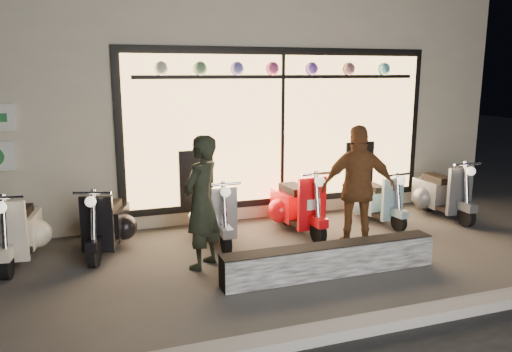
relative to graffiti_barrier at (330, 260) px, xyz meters
The scene contains 12 objects.
ground 0.79m from the graffiti_barrier, 122.17° to the left, with size 40.00×40.00×0.00m, color #383533.
kerb 1.42m from the graffiti_barrier, 106.85° to the right, with size 40.00×0.25×0.12m, color slate.
shop_building 5.96m from the graffiti_barrier, 94.11° to the left, with size 10.20×6.23×4.20m.
graffiti_barrier is the anchor object (origin of this frame).
scooter_silver 2.11m from the graffiti_barrier, 118.72° to the left, with size 0.43×1.32×0.95m.
scooter_red 1.88m from the graffiti_barrier, 80.01° to the left, with size 0.51×1.42×1.01m.
scooter_black 3.16m from the graffiti_barrier, 143.49° to the left, with size 0.70×1.32×0.95m.
scooter_cream 4.14m from the graffiti_barrier, 152.84° to the left, with size 0.54×1.37×0.98m.
scooter_blue 2.57m from the graffiti_barrier, 46.21° to the left, with size 0.47×1.24×0.88m.
scooter_grey 3.53m from the graffiti_barrier, 30.37° to the left, with size 0.45×1.39×1.00m.
man 1.76m from the graffiti_barrier, 150.84° to the left, with size 0.62×0.41×1.71m, color black.
woman 1.31m from the graffiti_barrier, 43.32° to the left, with size 1.03×0.43×1.76m, color brown.
Camera 1 is at (-2.38, -5.85, 2.47)m, focal length 35.00 mm.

